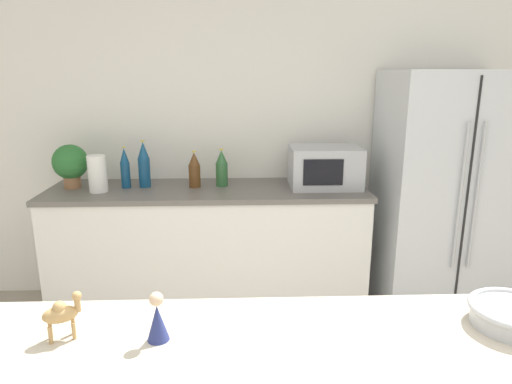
{
  "coord_description": "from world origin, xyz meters",
  "views": [
    {
      "loc": [
        -0.27,
        -0.67,
        1.68
      ],
      "look_at": [
        -0.19,
        1.4,
        1.14
      ],
      "focal_mm": 32.0,
      "sensor_mm": 36.0,
      "label": 1
    }
  ],
  "objects": [
    {
      "name": "microwave",
      "position": [
        0.33,
        2.42,
        1.04
      ],
      "size": [
        0.48,
        0.37,
        0.28
      ],
      "color": "#B2B5BA",
      "rests_on": "back_counter"
    },
    {
      "name": "potted_plant",
      "position": [
        -1.43,
        2.44,
        1.08
      ],
      "size": [
        0.24,
        0.24,
        0.3
      ],
      "color": "#9E6B47",
      "rests_on": "back_counter"
    },
    {
      "name": "wall_back",
      "position": [
        0.0,
        2.73,
        1.27
      ],
      "size": [
        8.0,
        0.06,
        2.55
      ],
      "color": "white",
      "rests_on": "ground_plane"
    },
    {
      "name": "back_counter",
      "position": [
        -0.49,
        2.4,
        0.45
      ],
      "size": [
        2.2,
        0.63,
        0.9
      ],
      "color": "white",
      "rests_on": "ground_plane"
    },
    {
      "name": "back_bottle_0",
      "position": [
        -0.58,
        2.43,
        1.03
      ],
      "size": [
        0.08,
        0.08,
        0.25
      ],
      "color": "brown",
      "rests_on": "back_counter"
    },
    {
      "name": "back_bottle_1",
      "position": [
        -0.93,
        2.45,
        1.06
      ],
      "size": [
        0.08,
        0.08,
        0.33
      ],
      "color": "navy",
      "rests_on": "back_counter"
    },
    {
      "name": "refrigerator",
      "position": [
        1.14,
        2.34,
        0.85
      ],
      "size": [
        0.83,
        0.71,
        1.7
      ],
      "color": "silver",
      "rests_on": "ground_plane"
    },
    {
      "name": "camel_figurine",
      "position": [
        -0.74,
        0.43,
        1.07
      ],
      "size": [
        0.1,
        0.08,
        0.13
      ],
      "color": "tan",
      "rests_on": "bar_counter"
    },
    {
      "name": "wise_man_figurine_blue",
      "position": [
        -0.49,
        0.41,
        1.05
      ],
      "size": [
        0.06,
        0.06,
        0.14
      ],
      "color": "navy",
      "rests_on": "bar_counter"
    },
    {
      "name": "back_bottle_3",
      "position": [
        -0.39,
        2.46,
        1.03
      ],
      "size": [
        0.08,
        0.08,
        0.26
      ],
      "color": "#2D6033",
      "rests_on": "back_counter"
    },
    {
      "name": "paper_towel_roll",
      "position": [
        -1.21,
        2.33,
        1.03
      ],
      "size": [
        0.12,
        0.12,
        0.25
      ],
      "color": "white",
      "rests_on": "back_counter"
    },
    {
      "name": "back_bottle_2",
      "position": [
        -1.06,
        2.43,
        1.04
      ],
      "size": [
        0.06,
        0.06,
        0.29
      ],
      "color": "navy",
      "rests_on": "back_counter"
    }
  ]
}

